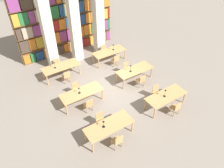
{
  "coord_description": "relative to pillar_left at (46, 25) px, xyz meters",
  "views": [
    {
      "loc": [
        -5.24,
        -8.38,
        8.63
      ],
      "look_at": [
        0.0,
        -0.28,
        0.7
      ],
      "focal_mm": 35.0,
      "sensor_mm": 36.0,
      "label": 1
    }
  ],
  "objects": [
    {
      "name": "chair_11",
      "position": [
        3.58,
        -0.74,
        -2.53
      ],
      "size": [
        0.42,
        0.4,
        0.87
      ],
      "rotation": [
        0.0,
        0.0,
        3.14
      ],
      "color": "tan",
      "rests_on": "ground_plane"
    },
    {
      "name": "chair_4",
      "position": [
        -0.0,
        -5.04,
        -2.53
      ],
      "size": [
        0.42,
        0.4,
        0.87
      ],
      "color": "tan",
      "rests_on": "ground_plane"
    },
    {
      "name": "reading_table_0",
      "position": [
        0.01,
        -7.04,
        -2.3
      ],
      "size": [
        2.33,
        0.92,
        0.78
      ],
      "color": "tan",
      "rests_on": "ground_plane"
    },
    {
      "name": "pillar_center",
      "position": [
        1.8,
        0.0,
        0.0
      ],
      "size": [
        0.62,
        0.62,
        6.0
      ],
      "color": "beige",
      "rests_on": "ground_plane"
    },
    {
      "name": "pillar_left",
      "position": [
        0.0,
        0.0,
        0.0
      ],
      "size": [
        0.62,
        0.62,
        6.0
      ],
      "color": "beige",
      "rests_on": "ground_plane"
    },
    {
      "name": "ground_plane",
      "position": [
        1.8,
        -4.24,
        -3.0
      ],
      "size": [
        40.0,
        40.0,
        0.0
      ],
      "primitive_type": "plane",
      "color": "gray"
    },
    {
      "name": "desk_lamp_4",
      "position": [
        -0.37,
        -1.35,
        -1.92
      ],
      "size": [
        0.14,
        0.14,
        0.45
      ],
      "color": "black",
      "rests_on": "reading_table_4"
    },
    {
      "name": "chair_5",
      "position": [
        -0.0,
        -3.55,
        -2.53
      ],
      "size": [
        0.42,
        0.4,
        0.87
      ],
      "rotation": [
        0.0,
        0.0,
        3.14
      ],
      "color": "tan",
      "rests_on": "ground_plane"
    },
    {
      "name": "chair_3",
      "position": [
        3.69,
        -6.23,
        -2.53
      ],
      "size": [
        0.42,
        0.4,
        0.87
      ],
      "rotation": [
        0.0,
        0.0,
        3.14
      ],
      "color": "tan",
      "rests_on": "ground_plane"
    },
    {
      "name": "desk_lamp_1",
      "position": [
        3.53,
        -6.98,
        -1.9
      ],
      "size": [
        0.14,
        0.14,
        0.48
      ],
      "color": "black",
      "rests_on": "reading_table_1"
    },
    {
      "name": "chair_6",
      "position": [
        3.64,
        -4.93,
        -2.53
      ],
      "size": [
        0.42,
        0.4,
        0.87
      ],
      "color": "tan",
      "rests_on": "ground_plane"
    },
    {
      "name": "reading_table_1",
      "position": [
        3.65,
        -6.98,
        -2.3
      ],
      "size": [
        2.33,
        0.92,
        0.78
      ],
      "color": "tan",
      "rests_on": "ground_plane"
    },
    {
      "name": "reading_table_4",
      "position": [
        -0.0,
        -1.36,
        -2.3
      ],
      "size": [
        2.33,
        0.92,
        0.78
      ],
      "color": "tan",
      "rests_on": "ground_plane"
    },
    {
      "name": "bookshelf_bank",
      "position": [
        1.81,
        1.33,
        -0.29
      ],
      "size": [
        7.14,
        0.35,
        5.5
      ],
      "color": "brown",
      "rests_on": "ground_plane"
    },
    {
      "name": "desk_lamp_5",
      "position": [
        3.89,
        -1.46,
        -1.93
      ],
      "size": [
        0.14,
        0.14,
        0.44
      ],
      "color": "black",
      "rests_on": "reading_table_5"
    },
    {
      "name": "chair_8",
      "position": [
        0.01,
        -2.11,
        -2.53
      ],
      "size": [
        0.42,
        0.4,
        0.87
      ],
      "color": "tan",
      "rests_on": "ground_plane"
    },
    {
      "name": "reading_table_5",
      "position": [
        3.54,
        -1.49,
        -2.3
      ],
      "size": [
        2.33,
        0.92,
        0.78
      ],
      "color": "tan",
      "rests_on": "ground_plane"
    },
    {
      "name": "reading_table_3",
      "position": [
        3.68,
        -4.19,
        -2.3
      ],
      "size": [
        2.33,
        0.92,
        0.78
      ],
      "color": "tan",
      "rests_on": "ground_plane"
    },
    {
      "name": "chair_9",
      "position": [
        0.01,
        -0.62,
        -2.53
      ],
      "size": [
        0.42,
        0.4,
        0.87
      ],
      "rotation": [
        0.0,
        0.0,
        3.14
      ],
      "color": "tan",
      "rests_on": "ground_plane"
    },
    {
      "name": "chair_7",
      "position": [
        3.64,
        -3.44,
        -2.53
      ],
      "size": [
        0.42,
        0.4,
        0.87
      ],
      "rotation": [
        0.0,
        0.0,
        3.14
      ],
      "color": "tan",
      "rests_on": "ground_plane"
    },
    {
      "name": "desk_lamp_2",
      "position": [
        -0.14,
        -4.29,
        -1.95
      ],
      "size": [
        0.14,
        0.14,
        0.4
      ],
      "color": "black",
      "rests_on": "reading_table_2"
    },
    {
      "name": "desk_lamp_0",
      "position": [
        -0.25,
        -6.99,
        -1.94
      ],
      "size": [
        0.14,
        0.14,
        0.42
      ],
      "color": "black",
      "rests_on": "reading_table_0"
    },
    {
      "name": "chair_2",
      "position": [
        3.69,
        -7.72,
        -2.53
      ],
      "size": [
        0.42,
        0.4,
        0.87
      ],
      "color": "tan",
      "rests_on": "ground_plane"
    },
    {
      "name": "reading_table_2",
      "position": [
        -0.03,
        -4.3,
        -2.3
      ],
      "size": [
        2.33,
        0.92,
        0.78
      ],
      "color": "tan",
      "rests_on": "ground_plane"
    },
    {
      "name": "chair_1",
      "position": [
        -0.01,
        -6.29,
        -2.53
      ],
      "size": [
        0.42,
        0.4,
        0.87
      ],
      "rotation": [
        0.0,
        0.0,
        3.14
      ],
      "color": "tan",
      "rests_on": "ground_plane"
    },
    {
      "name": "chair_0",
      "position": [
        -0.01,
        -7.79,
        -2.53
      ],
      "size": [
        0.42,
        0.4,
        0.87
      ],
      "color": "tan",
      "rests_on": "ground_plane"
    },
    {
      "name": "chair_10",
      "position": [
        3.58,
        -2.23,
        -2.53
      ],
      "size": [
        0.42,
        0.4,
        0.87
      ],
      "color": "tan",
      "rests_on": "ground_plane"
    },
    {
      "name": "pillar_right",
      "position": [
        3.61,
        0.0,
        0.0
      ],
      "size": [
        0.62,
        0.62,
        6.0
      ],
      "color": "beige",
      "rests_on": "ground_plane"
    },
    {
      "name": "desk_lamp_3",
      "position": [
        3.36,
        -4.19,
        -1.91
      ],
      "size": [
        0.14,
        0.14,
        0.47
      ],
      "color": "black",
      "rests_on": "reading_table_3"
    }
  ]
}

